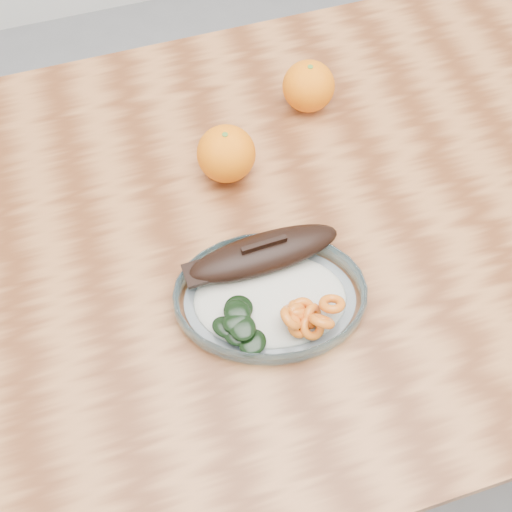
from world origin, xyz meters
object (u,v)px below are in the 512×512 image
plated_meal (270,294)px  orange_left (226,154)px  dining_table (313,249)px  orange_right (308,86)px

plated_meal → orange_left: orange_left is taller
dining_table → orange_left: bearing=133.9°
orange_left → orange_right: 0.18m
dining_table → orange_left: (-0.10, 0.11, 0.14)m
dining_table → orange_left: 0.20m
orange_left → dining_table: bearing=-46.1°
orange_left → orange_right: size_ratio=1.05×
orange_left → orange_right: bearing=30.3°
dining_table → orange_left: size_ratio=14.52×
orange_left → plated_meal: bearing=-91.5°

